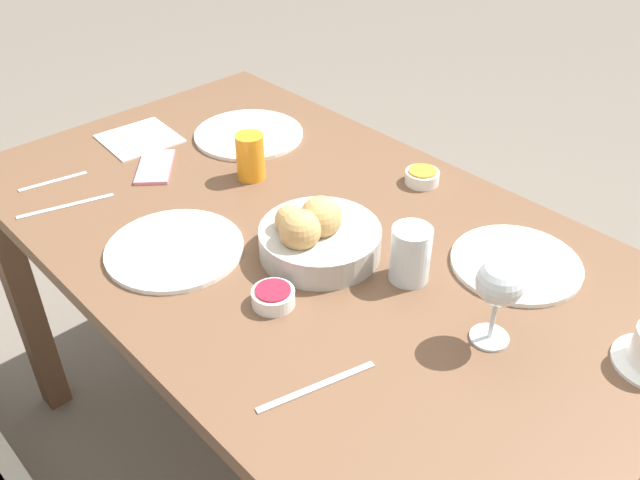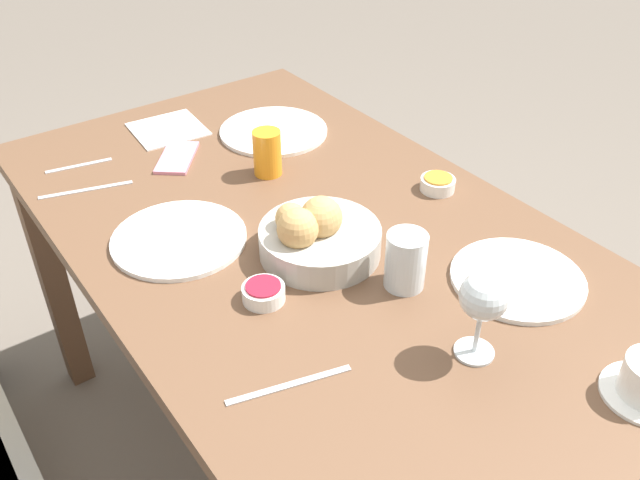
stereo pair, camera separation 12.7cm
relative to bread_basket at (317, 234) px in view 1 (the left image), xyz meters
The scene contains 16 objects.
ground_plane 0.83m from the bread_basket, 21.85° to the right, with size 10.00×10.00×0.00m, color #6B6056.
dining_table 0.17m from the bread_basket, 21.85° to the right, with size 1.46×0.85×0.78m.
bread_basket is the anchor object (origin of this frame).
plate_near_left 0.37m from the bread_basket, 138.82° to the right, with size 0.24×0.24×0.01m.
plate_near_right 0.52m from the bread_basket, 23.65° to the right, with size 0.27×0.27×0.01m.
plate_far_center 0.27m from the bread_basket, 45.25° to the left, with size 0.26×0.26×0.01m.
juice_glass 0.32m from the bread_basket, 15.86° to the right, with size 0.06×0.06×0.10m.
water_tumbler 0.18m from the bread_basket, 156.51° to the right, with size 0.07×0.07×0.11m.
wine_glass 0.37m from the bread_basket, behind, with size 0.08×0.08×0.16m.
jam_bowl_berry 0.16m from the bread_basket, 109.54° to the left, with size 0.08×0.08×0.03m.
jam_bowl_honey 0.35m from the bread_basket, 84.50° to the right, with size 0.08×0.08×0.03m.
fork_silver 0.34m from the bread_basket, 137.12° to the left, with size 0.06×0.19×0.00m.
knife_silver 0.55m from the bread_basket, 29.61° to the left, with size 0.07×0.19×0.00m.
spoon_coffee 0.64m from the bread_basket, 22.66° to the left, with size 0.04×0.15×0.00m.
napkin 0.64m from the bread_basket, ahead, with size 0.18×0.18×0.00m.
cell_phone 0.50m from the bread_basket, ahead, with size 0.16×0.15×0.01m.
Camera 1 is at (-0.84, 0.73, 1.55)m, focal length 38.00 mm.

